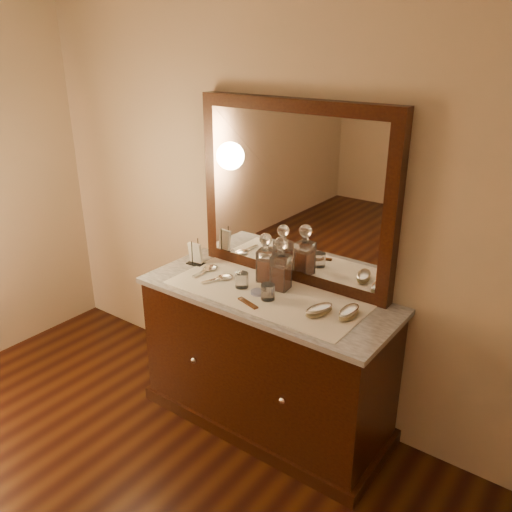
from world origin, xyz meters
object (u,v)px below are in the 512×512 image
mirror_frame (294,194)px  pin_dish (258,292)px  decanter_left (266,263)px  decanter_right (281,269)px  hand_mirror_outer (208,269)px  comb (248,303)px  brush_near (319,310)px  hand_mirror_inner (222,278)px  napkin_rack (195,254)px  dresser_cabinet (266,361)px  brush_far (349,312)px

mirror_frame → pin_dish: mirror_frame is taller
decanter_left → decanter_right: decanter_right is taller
mirror_frame → hand_mirror_outer: 0.70m
decanter_left → comb: bearing=-72.2°
pin_dish → brush_near: (0.38, -0.01, 0.02)m
mirror_frame → decanter_right: mirror_frame is taller
brush_near → hand_mirror_inner: 0.66m
napkin_rack → brush_near: napkin_rack is taller
decanter_right → hand_mirror_outer: bearing=-174.3°
brush_near → decanter_right: bearing=158.0°
comb → napkin_rack: napkin_rack is taller
comb → brush_near: (0.35, 0.12, 0.02)m
dresser_cabinet → pin_dish: (-0.03, -0.04, 0.45)m
hand_mirror_outer → hand_mirror_inner: 0.15m
decanter_left → hand_mirror_inner: 0.27m
decanter_right → napkin_rack: bearing=-178.3°
comb → decanter_left: size_ratio=0.52×
decanter_left → napkin_rack: bearing=-173.7°
brush_near → mirror_frame: bearing=140.3°
comb → brush_near: size_ratio=0.81×
pin_dish → hand_mirror_outer: hand_mirror_outer is taller
brush_far → mirror_frame: bearing=155.0°
dresser_cabinet → brush_far: bearing=2.4°
dresser_cabinet → brush_near: 0.59m
mirror_frame → comb: size_ratio=8.12×
hand_mirror_outer → decanter_right: bearing=5.7°
pin_dish → comb: bearing=-78.8°
brush_near → brush_far: size_ratio=1.06×
decanter_left → hand_mirror_inner: decanter_left is taller
hand_mirror_outer → decanter_left: bearing=13.2°
mirror_frame → brush_far: size_ratio=6.97×
decanter_right → brush_far: 0.46m
mirror_frame → napkin_rack: bearing=-162.6°
decanter_left → brush_near: size_ratio=1.56×
pin_dish → napkin_rack: (-0.55, 0.10, 0.05)m
pin_dish → hand_mirror_outer: size_ratio=0.41×
dresser_cabinet → brush_far: brush_far is taller
brush_far → hand_mirror_inner: bearing=-177.5°
decanter_right → pin_dish: bearing=-116.9°
napkin_rack → decanter_left: decanter_left is taller
decanter_left → hand_mirror_inner: bearing=-148.0°
decanter_left → hand_mirror_outer: bearing=-166.8°
pin_dish → hand_mirror_outer: (-0.42, 0.07, 0.00)m
decanter_left → brush_far: size_ratio=1.66×
brush_near → hand_mirror_outer: brush_near is taller
pin_dish → napkin_rack: bearing=169.3°
mirror_frame → decanter_left: size_ratio=4.19×
mirror_frame → pin_dish: (-0.03, -0.29, -0.49)m
comb → hand_mirror_outer: bearing=172.4°
decanter_right → hand_mirror_inner: decanter_right is taller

